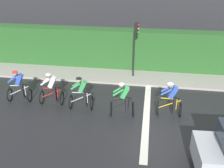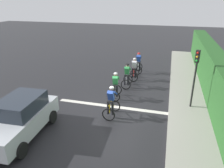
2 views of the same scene
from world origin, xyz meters
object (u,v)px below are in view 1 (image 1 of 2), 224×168
Objects in this scene: cyclist_second at (52,90)px; cyclist_mid at (82,94)px; cyclist_lead at (19,87)px; cyclist_trailing at (171,100)px; traffic_light_near_crossing at (135,42)px; cyclist_fourth at (123,100)px.

cyclist_mid is (-0.24, -1.56, 0.00)m from cyclist_second.
cyclist_trailing is at bearing -92.01° from cyclist_lead.
traffic_light_near_crossing is (4.06, -2.18, 1.43)m from cyclist_mid.
cyclist_mid is at bearing 81.42° from cyclist_fourth.
cyclist_lead is 1.00× the size of cyclist_mid.
cyclist_trailing is 0.50× the size of traffic_light_near_crossing.
traffic_light_near_crossing is at bearing -44.31° from cyclist_second.
cyclist_lead is at bearing 84.95° from cyclist_mid.
cyclist_fourth is 1.00× the size of cyclist_trailing.
cyclist_trailing is (-0.26, -7.38, 0.00)m from cyclist_lead.
cyclist_fourth is 2.15m from cyclist_trailing.
cyclist_lead and cyclist_trailing have the same top height.
cyclist_mid is at bearing -98.63° from cyclist_second.
cyclist_second is (-0.05, -1.71, 0.00)m from cyclist_lead.
traffic_light_near_crossing reaches higher than cyclist_fourth.
cyclist_lead is 7.39m from cyclist_trailing.
cyclist_fourth is at bearing -98.58° from cyclist_mid.
traffic_light_near_crossing is at bearing -2.35° from cyclist_fourth.
cyclist_lead is 1.00× the size of cyclist_fourth.
cyclist_lead is at bearing 88.26° from cyclist_second.
cyclist_lead is at bearing 124.74° from traffic_light_near_crossing.
cyclist_second is at bearing 81.37° from cyclist_mid.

